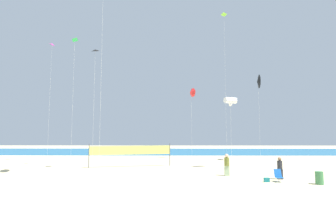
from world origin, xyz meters
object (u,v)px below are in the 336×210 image
(beachgoer_charcoal_shirt, at_px, (280,167))
(kite_green_diamond, at_px, (75,42))
(kite_white_tube, at_px, (230,101))
(folding_beach_chair, at_px, (278,175))
(trash_barrel, at_px, (319,178))
(kite_black_diamond, at_px, (95,52))
(kite_black_delta, at_px, (258,82))
(beach_handbag, at_px, (267,180))
(kite_red_delta, at_px, (191,92))
(beachgoer_olive_shirt, at_px, (227,164))
(volleyball_net, at_px, (131,151))
(kite_magenta_diamond, at_px, (52,46))
(kite_lime_diamond, at_px, (224,17))

(beachgoer_charcoal_shirt, distance_m, kite_green_diamond, 23.82)
(kite_white_tube, bearing_deg, folding_beach_chair, -77.44)
(trash_barrel, bearing_deg, kite_black_diamond, 157.58)
(folding_beach_chair, height_order, kite_green_diamond, kite_green_diamond)
(kite_black_diamond, xyz_separation_m, kite_white_tube, (13.69, 1.39, -4.82))
(kite_black_delta, bearing_deg, beach_handbag, -106.19)
(trash_barrel, bearing_deg, folding_beach_chair, 156.86)
(beachgoer_charcoal_shirt, xyz_separation_m, kite_red_delta, (-5.51, 16.78, 8.28))
(kite_red_delta, bearing_deg, beach_handbag, -77.34)
(kite_white_tube, bearing_deg, beachgoer_olive_shirt, -106.66)
(kite_black_delta, bearing_deg, volleyball_net, -159.51)
(beachgoer_olive_shirt, height_order, beachgoer_charcoal_shirt, beachgoer_olive_shirt)
(beachgoer_olive_shirt, relative_size, kite_magenta_diamond, 0.12)
(beach_handbag, distance_m, kite_black_diamond, 19.59)
(beachgoer_charcoal_shirt, relative_size, kite_black_delta, 0.15)
(kite_magenta_diamond, bearing_deg, beachgoer_olive_shirt, -28.68)
(kite_red_delta, height_order, kite_green_diamond, kite_green_diamond)
(kite_lime_diamond, bearing_deg, kite_white_tube, -98.13)
(beach_handbag, relative_size, kite_white_tube, 0.05)
(beachgoer_olive_shirt, distance_m, kite_white_tube, 7.78)
(kite_white_tube, xyz_separation_m, kite_red_delta, (-3.25, 10.17, 2.35))
(trash_barrel, distance_m, beach_handbag, 3.46)
(kite_red_delta, bearing_deg, kite_green_diamond, -145.21)
(beach_handbag, distance_m, kite_green_diamond, 23.53)
(volleyball_net, distance_m, kite_black_diamond, 10.83)
(kite_white_tube, bearing_deg, kite_black_diamond, -174.20)
(beachgoer_olive_shirt, bearing_deg, kite_magenta_diamond, -68.59)
(trash_barrel, xyz_separation_m, kite_magenta_diamond, (-25.39, 14.67, 14.08))
(beachgoer_charcoal_shirt, height_order, kite_green_diamond, kite_green_diamond)
(beachgoer_charcoal_shirt, distance_m, kite_black_delta, 16.57)
(trash_barrel, relative_size, kite_lime_diamond, 0.04)
(beachgoer_charcoal_shirt, distance_m, beach_handbag, 2.07)
(beachgoer_charcoal_shirt, xyz_separation_m, kite_green_diamond, (-18.87, 7.50, 12.46))
(beachgoer_charcoal_shirt, bearing_deg, beachgoer_olive_shirt, 126.08)
(trash_barrel, xyz_separation_m, kite_white_tube, (-4.13, 8.74, 6.38))
(volleyball_net, xyz_separation_m, kite_lime_diamond, (11.57, 7.35, 17.75))
(beach_handbag, relative_size, kite_black_delta, 0.04)
(beachgoer_charcoal_shirt, xyz_separation_m, kite_black_delta, (2.82, 13.49, 9.20))
(folding_beach_chair, bearing_deg, kite_white_tube, 130.34)
(beachgoer_olive_shirt, relative_size, kite_white_tube, 0.25)
(volleyball_net, relative_size, kite_white_tube, 1.16)
(kite_black_diamond, bearing_deg, kite_black_delta, 23.79)
(beach_handbag, bearing_deg, volleyball_net, 141.18)
(kite_green_diamond, relative_size, kite_magenta_diamond, 0.92)
(trash_barrel, relative_size, kite_black_diamond, 0.07)
(beachgoer_olive_shirt, xyz_separation_m, trash_barrel, (5.60, -3.84, -0.52))
(kite_magenta_diamond, bearing_deg, folding_beach_chair, -30.69)
(trash_barrel, distance_m, kite_white_tube, 11.59)
(kite_black_delta, relative_size, kite_white_tube, 1.53)
(beach_handbag, relative_size, kite_green_diamond, 0.03)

